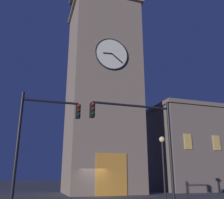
{
  "coord_description": "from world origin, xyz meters",
  "views": [
    {
      "loc": [
        5.97,
        23.59,
        1.8
      ],
      "look_at": [
        -3.06,
        -4.25,
        10.83
      ],
      "focal_mm": 39.96,
      "sensor_mm": 36.0,
      "label": 1
    }
  ],
  "objects_px": {
    "traffic_signal_mid": "(39,132)",
    "street_lamp": "(163,155)",
    "adjacent_wing_building": "(223,149)",
    "traffic_signal_near": "(145,133)",
    "clocktower": "(103,89)"
  },
  "relations": [
    {
      "from": "clocktower",
      "to": "adjacent_wing_building",
      "type": "bearing_deg",
      "value": -176.91
    },
    {
      "from": "clocktower",
      "to": "street_lamp",
      "type": "relative_size",
      "value": 6.3
    },
    {
      "from": "traffic_signal_near",
      "to": "street_lamp",
      "type": "distance_m",
      "value": 6.49
    },
    {
      "from": "traffic_signal_mid",
      "to": "street_lamp",
      "type": "distance_m",
      "value": 10.14
    },
    {
      "from": "traffic_signal_near",
      "to": "street_lamp",
      "type": "xyz_separation_m",
      "value": [
        -3.9,
        -5.16,
        -0.62
      ]
    },
    {
      "from": "clocktower",
      "to": "traffic_signal_mid",
      "type": "bearing_deg",
      "value": 63.42
    },
    {
      "from": "clocktower",
      "to": "traffic_signal_near",
      "type": "bearing_deg",
      "value": 82.41
    },
    {
      "from": "clocktower",
      "to": "traffic_signal_near",
      "type": "relative_size",
      "value": 5.11
    },
    {
      "from": "traffic_signal_mid",
      "to": "street_lamp",
      "type": "relative_size",
      "value": 1.26
    },
    {
      "from": "clocktower",
      "to": "traffic_signal_mid",
      "type": "relative_size",
      "value": 5.02
    },
    {
      "from": "traffic_signal_near",
      "to": "traffic_signal_mid",
      "type": "height_order",
      "value": "traffic_signal_mid"
    },
    {
      "from": "traffic_signal_near",
      "to": "traffic_signal_mid",
      "type": "distance_m",
      "value": 5.44
    },
    {
      "from": "adjacent_wing_building",
      "to": "street_lamp",
      "type": "relative_size",
      "value": 4.39
    },
    {
      "from": "adjacent_wing_building",
      "to": "traffic_signal_near",
      "type": "relative_size",
      "value": 3.56
    },
    {
      "from": "clocktower",
      "to": "street_lamp",
      "type": "height_order",
      "value": "clocktower"
    }
  ]
}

